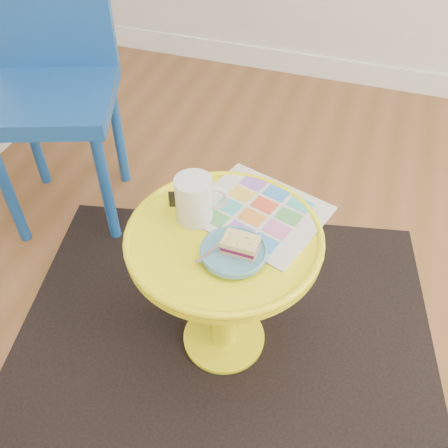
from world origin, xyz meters
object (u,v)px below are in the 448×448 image
(newspaper, at_px, (258,212))
(mug, at_px, (195,198))
(plate, at_px, (234,252))
(chair, at_px, (50,71))
(side_table, at_px, (224,270))

(newspaper, relative_size, mug, 2.40)
(newspaper, bearing_deg, plate, -77.22)
(chair, xyz_separation_m, newspaper, (0.84, -0.36, -0.08))
(newspaper, xyz_separation_m, plate, (-0.01, -0.17, 0.01))
(newspaper, height_order, mug, mug)
(plate, bearing_deg, chair, 147.18)
(side_table, distance_m, mug, 0.22)
(side_table, bearing_deg, chair, 148.83)
(newspaper, distance_m, plate, 0.17)
(side_table, xyz_separation_m, plate, (0.04, -0.06, 0.15))
(chair, height_order, mug, chair)
(mug, relative_size, plate, 0.83)
(plate, bearing_deg, mug, 143.60)
(side_table, relative_size, newspaper, 1.56)
(side_table, height_order, plate, plate)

